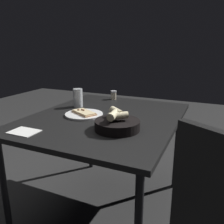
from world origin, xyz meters
TOP-DOWN VIEW (x-y plane):
  - ground at (0.00, 0.00)m, footprint 8.00×8.00m
  - dining_table at (0.00, 0.00)m, footprint 0.98×1.19m
  - pizza_plate at (-0.14, -0.05)m, footprint 0.26×0.26m
  - bread_basket at (0.19, -0.22)m, footprint 0.26×0.26m
  - beer_glass at (-0.31, 0.15)m, footprint 0.07×0.07m
  - pepper_shaker at (-0.16, 0.51)m, footprint 0.05×0.05m
  - napkin at (-0.28, -0.47)m, footprint 0.16×0.12m

SIDE VIEW (x-z plane):
  - ground at x=0.00m, z-range 0.00..0.00m
  - dining_table at x=0.00m, z-range 0.32..1.08m
  - napkin at x=-0.28m, z-range 0.76..0.76m
  - pizza_plate at x=-0.14m, z-range 0.75..0.79m
  - pepper_shaker at x=-0.16m, z-range 0.75..0.83m
  - bread_basket at x=0.19m, z-range 0.74..0.85m
  - beer_glass at x=-0.31m, z-range 0.75..0.89m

